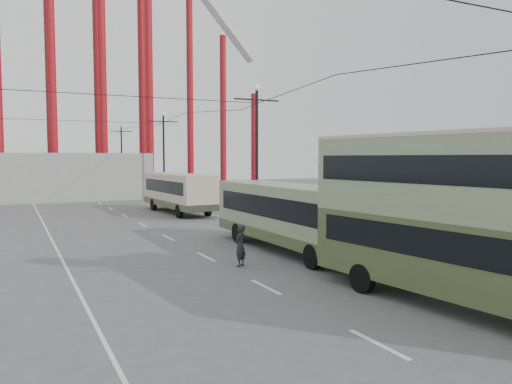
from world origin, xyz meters
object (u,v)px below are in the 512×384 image
single_decker_cream (178,191)px  pedestrian (240,246)px  double_decker_bus (458,210)px  single_decker_green (289,214)px

single_decker_cream → pedestrian: 20.93m
double_decker_bus → single_decker_cream: double_decker_bus is taller
single_decker_green → single_decker_cream: 18.51m
double_decker_bus → single_decker_green: (0.10, 10.20, -1.16)m
double_decker_bus → single_decker_green: 10.27m
single_decker_cream → pedestrian: (-3.79, -20.57, -0.93)m
double_decker_bus → single_decker_green: size_ratio=0.89×
single_decker_cream → pedestrian: bearing=-103.4°
single_decker_green → single_decker_cream: (0.22, 18.50, -0.01)m
double_decker_bus → single_decker_cream: 28.73m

